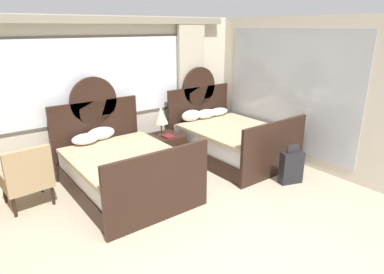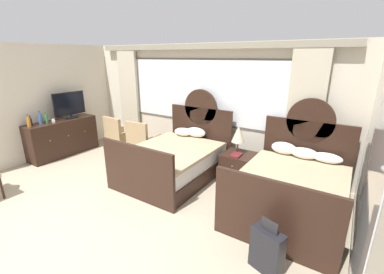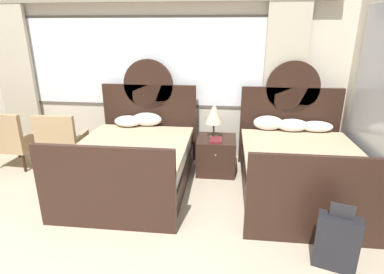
{
  "view_description": "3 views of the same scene",
  "coord_description": "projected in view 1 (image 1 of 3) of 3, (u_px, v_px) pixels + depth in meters",
  "views": [
    {
      "loc": [
        -1.92,
        -2.05,
        2.52
      ],
      "look_at": [
        1.18,
        2.04,
        0.79
      ],
      "focal_mm": 30.9,
      "sensor_mm": 36.0,
      "label": 1
    },
    {
      "loc": [
        3.05,
        -1.51,
        2.42
      ],
      "look_at": [
        0.55,
        2.35,
        0.96
      ],
      "focal_mm": 23.93,
      "sensor_mm": 36.0,
      "label": 2
    },
    {
      "loc": [
        1.39,
        -1.58,
        2.17
      ],
      "look_at": [
        0.97,
        2.11,
        0.87
      ],
      "focal_mm": 29.05,
      "sensor_mm": 36.0,
      "label": 3
    }
  ],
  "objects": [
    {
      "name": "suitcase_on_floor",
      "position": [
        291.0,
        167.0,
        5.52
      ],
      "size": [
        0.42,
        0.28,
        0.68
      ],
      "color": "black",
      "rests_on": "ground_plane"
    },
    {
      "name": "wall_back_window",
      "position": [
        83.0,
        92.0,
        5.73
      ],
      "size": [
        6.6,
        0.22,
        2.7
      ],
      "color": "beige",
      "rests_on": "ground_plane"
    },
    {
      "name": "table_lamp_on_nightstand",
      "position": [
        161.0,
        115.0,
        6.12
      ],
      "size": [
        0.27,
        0.27,
        0.56
      ],
      "color": "brown",
      "rests_on": "nightstand_between_beds"
    },
    {
      "name": "bed_near_mirror",
      "position": [
        230.0,
        140.0,
        6.54
      ],
      "size": [
        1.58,
        2.15,
        1.71
      ],
      "color": "black",
      "rests_on": "ground_plane"
    },
    {
      "name": "bed_near_window",
      "position": [
        123.0,
        169.0,
        5.21
      ],
      "size": [
        1.58,
        2.15,
        1.71
      ],
      "color": "black",
      "rests_on": "ground_plane"
    },
    {
      "name": "wall_right_mirror",
      "position": [
        301.0,
        93.0,
        6.09
      ],
      "size": [
        0.08,
        4.21,
        2.7
      ],
      "color": "beige",
      "rests_on": "ground_plane"
    },
    {
      "name": "book_on_nightstand",
      "position": [
        168.0,
        136.0,
        6.15
      ],
      "size": [
        0.18,
        0.26,
        0.03
      ],
      "color": "maroon",
      "rests_on": "nightstand_between_beds"
    },
    {
      "name": "armchair_by_window_left",
      "position": [
        27.0,
        177.0,
        4.73
      ],
      "size": [
        0.66,
        0.66,
        0.94
      ],
      "color": "tan",
      "rests_on": "ground_plane"
    },
    {
      "name": "nightstand_between_beds",
      "position": [
        165.0,
        149.0,
        6.34
      ],
      "size": [
        0.6,
        0.62,
        0.56
      ],
      "color": "black",
      "rests_on": "ground_plane"
    }
  ]
}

